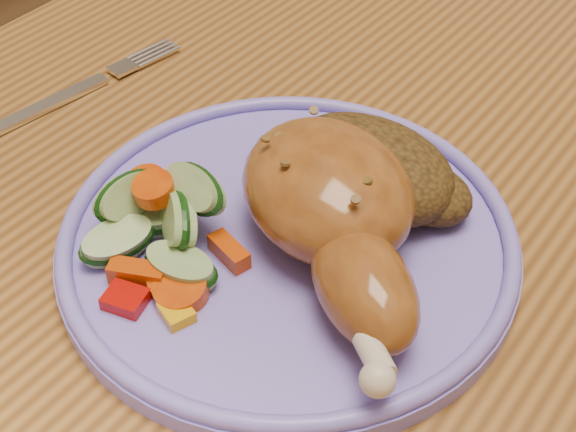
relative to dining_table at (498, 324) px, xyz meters
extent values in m
cube|color=#905C27|center=(0.00, 0.00, 0.06)|extent=(0.90, 1.40, 0.04)
cube|color=brown|center=(-0.39, 0.64, -0.31)|extent=(0.06, 0.06, 0.71)
cylinder|color=#4C2D16|center=(-0.18, 0.37, -0.46)|extent=(0.04, 0.04, 0.41)
cylinder|color=#4C2D16|center=(-0.18, 0.73, -0.46)|extent=(0.04, 0.04, 0.41)
cylinder|color=#7C6CDB|center=(-0.11, -0.09, 0.09)|extent=(0.27, 0.27, 0.01)
torus|color=#7C6CDB|center=(-0.11, -0.09, 0.10)|extent=(0.27, 0.27, 0.01)
ellipsoid|color=#91521E|center=(-0.09, -0.08, 0.13)|extent=(0.14, 0.13, 0.06)
ellipsoid|color=#91521E|center=(-0.04, -0.12, 0.12)|extent=(0.10, 0.09, 0.05)
sphere|color=beige|center=(0.00, -0.16, 0.12)|extent=(0.02, 0.02, 0.02)
ellipsoid|color=#4F3513|center=(-0.09, -0.04, 0.12)|extent=(0.11, 0.08, 0.05)
ellipsoid|color=#4F3513|center=(-0.05, -0.03, 0.11)|extent=(0.05, 0.04, 0.03)
ellipsoid|color=#4F3513|center=(-0.12, -0.04, 0.10)|extent=(0.05, 0.04, 0.02)
cube|color=#A50A05|center=(-0.14, -0.19, 0.10)|extent=(0.03, 0.02, 0.01)
cube|color=#E5A507|center=(-0.12, -0.18, 0.10)|extent=(0.02, 0.02, 0.01)
cylinder|color=#CE4A06|center=(-0.12, -0.17, 0.10)|extent=(0.03, 0.03, 0.01)
cylinder|color=#CE4A06|center=(-0.17, -0.13, 0.12)|extent=(0.02, 0.02, 0.01)
cube|color=#CE4A06|center=(-0.15, -0.17, 0.10)|extent=(0.03, 0.02, 0.01)
cylinder|color=#CE4A06|center=(-0.20, -0.11, 0.10)|extent=(0.03, 0.03, 0.02)
cube|color=#CE4A06|center=(-0.12, -0.13, 0.10)|extent=(0.03, 0.02, 0.01)
cylinder|color=#CE4A06|center=(-0.13, -0.16, 0.10)|extent=(0.03, 0.03, 0.01)
cylinder|color=#9EB777|center=(-0.13, -0.15, 0.10)|extent=(0.05, 0.05, 0.02)
cylinder|color=#9EB777|center=(-0.15, -0.14, 0.11)|extent=(0.05, 0.05, 0.04)
cylinder|color=#9EB777|center=(-0.15, -0.12, 0.12)|extent=(0.05, 0.05, 0.04)
cylinder|color=#9EB777|center=(-0.17, -0.14, 0.10)|extent=(0.06, 0.06, 0.02)
cylinder|color=#9EB777|center=(-0.19, -0.14, 0.12)|extent=(0.03, 0.04, 0.04)
cylinder|color=#9EB777|center=(-0.17, -0.16, 0.11)|extent=(0.05, 0.05, 0.02)
cube|color=silver|center=(-0.33, -0.09, 0.09)|extent=(0.03, 0.11, 0.00)
cube|color=silver|center=(-0.32, -0.02, 0.09)|extent=(0.02, 0.06, 0.00)
camera|label=1|loc=(0.09, -0.36, 0.42)|focal=50.00mm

